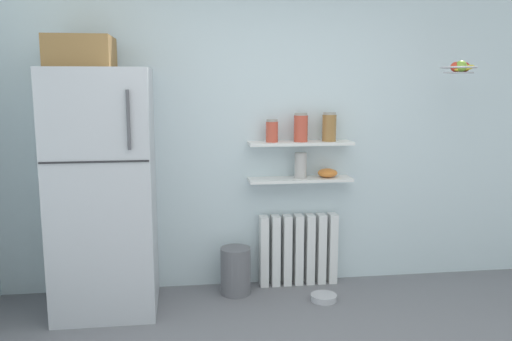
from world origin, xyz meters
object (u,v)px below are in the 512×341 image
trash_bin (236,271)px  pet_food_bowl (324,298)px  refrigerator (103,185)px  storage_jar_0 (272,131)px  hanging_fruit_basket (460,68)px  storage_jar_1 (301,127)px  radiator (298,250)px  storage_jar_2 (329,127)px  shelf_bowl (328,173)px  vase (301,165)px

trash_bin → pet_food_bowl: bearing=-19.8°
refrigerator → storage_jar_0: 1.39m
hanging_fruit_basket → refrigerator: bearing=178.1°
storage_jar_1 → trash_bin: bearing=-168.4°
radiator → storage_jar_2: (0.24, -0.03, 1.05)m
shelf_bowl → pet_food_bowl: bearing=-106.9°
storage_jar_2 → trash_bin: (-0.79, -0.11, -1.16)m
radiator → pet_food_bowl: 0.49m
storage_jar_0 → storage_jar_1: size_ratio=0.79×
trash_bin → hanging_fruit_basket: 2.38m
storage_jar_1 → refrigerator: bearing=-171.1°
trash_bin → hanging_fruit_basket: (1.72, -0.22, 1.63)m
refrigerator → vase: (1.55, 0.24, 0.08)m
radiator → storage_jar_1: bearing=-90.0°
storage_jar_2 → hanging_fruit_basket: 1.09m
storage_jar_2 → storage_jar_0: bearing=180.0°
radiator → pet_food_bowl: (0.12, -0.39, -0.28)m
storage_jar_0 → radiator: bearing=7.2°
storage_jar_1 → storage_jar_2: bearing=0.0°
storage_jar_1 → hanging_fruit_basket: (1.17, -0.34, 0.47)m
storage_jar_2 → shelf_bowl: 0.38m
radiator → vase: (0.00, -0.03, 0.73)m
vase → hanging_fruit_basket: hanging_fruit_basket is taller
radiator → storage_jar_2: storage_jar_2 is taller
refrigerator → shelf_bowl: 1.80m
storage_jar_2 → shelf_bowl: bearing=180.0°
radiator → storage_jar_0: storage_jar_0 is taller
storage_jar_2 → vase: (-0.24, 0.00, -0.31)m
radiator → storage_jar_0: (-0.24, -0.03, 1.02)m
storage_jar_1 → shelf_bowl: 0.45m
storage_jar_0 → vase: bearing=0.0°
radiator → pet_food_bowl: size_ratio=3.22×
refrigerator → shelf_bowl: bearing=7.8°
storage_jar_0 → shelf_bowl: storage_jar_0 is taller
radiator → shelf_bowl: size_ratio=4.09×
storage_jar_2 → radiator: bearing=172.8°
storage_jar_2 → vase: storage_jar_2 is taller
shelf_bowl → trash_bin: 1.11m
shelf_bowl → trash_bin: bearing=-171.8°
storage_jar_0 → hanging_fruit_basket: hanging_fruit_basket is taller
pet_food_bowl → hanging_fruit_basket: bearing=1.2°
storage_jar_0 → trash_bin: (-0.31, -0.11, -1.13)m
storage_jar_1 → shelf_bowl: (0.23, 0.00, -0.38)m
radiator → shelf_bowl: shelf_bowl is taller
storage_jar_2 → vase: size_ratio=1.13×
hanging_fruit_basket → storage_jar_1: bearing=163.9°
refrigerator → storage_jar_2: refrigerator is taller
shelf_bowl → hanging_fruit_basket: hanging_fruit_basket is taller
shelf_bowl → trash_bin: (-0.79, -0.11, -0.77)m
storage_jar_1 → trash_bin: 1.29m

